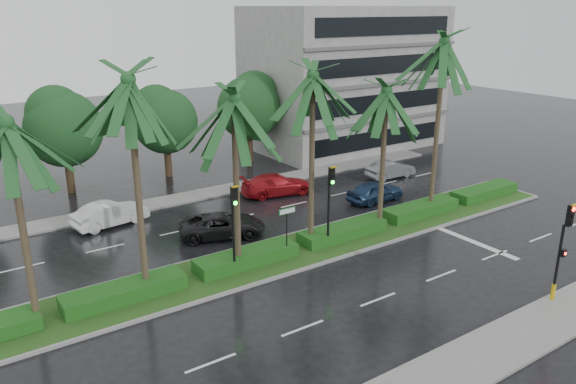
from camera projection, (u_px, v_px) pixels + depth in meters
ground at (309, 259)px, 27.98m from camera, size 120.00×120.00×0.00m
near_sidewalk at (479, 358)px, 19.98m from camera, size 40.00×2.40×0.12m
far_sidewalk at (202, 194)px, 37.36m from camera, size 40.00×2.00×0.12m
median at (297, 250)px, 28.74m from camera, size 36.00×4.00×0.15m
hedge at (297, 244)px, 28.62m from camera, size 35.20×1.40×0.60m
lane_markings at (361, 247)px, 29.27m from camera, size 34.00×13.06×0.01m
palm_row at (276, 96)px, 25.57m from camera, size 26.30×4.20×10.82m
signal_near at (562, 248)px, 23.06m from camera, size 0.34×0.45×4.36m
signal_median_left at (234, 217)px, 25.12m from camera, size 0.34×0.42×4.36m
signal_median_right at (330, 195)px, 28.08m from camera, size 0.34×0.42×4.36m
street_sign at (287, 220)px, 27.15m from camera, size 0.95×0.09×2.60m
bg_trees at (158, 114)px, 40.03m from camera, size 33.08×5.22×7.55m
building at (343, 78)px, 49.32m from camera, size 16.00×10.00×12.00m
car_white at (110, 214)px, 32.02m from camera, size 2.15×4.44×1.40m
car_darkgrey at (222, 225)px, 30.49m from camera, size 3.68×5.14×1.30m
car_red at (277, 185)px, 37.30m from camera, size 2.85×5.07×1.39m
car_blue at (375, 191)px, 36.05m from camera, size 1.65×3.98×1.35m
car_grey at (390, 169)px, 41.02m from camera, size 1.52×3.89×1.26m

